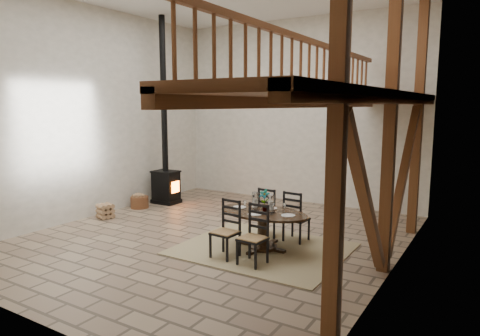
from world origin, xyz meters
The scene contains 7 objects.
ground centered at (0.00, 0.00, 0.00)m, with size 8.00×8.00×0.00m, color gray.
room_shell centered at (1.19, 0.00, 3.01)m, with size 7.02×8.02×5.01m.
rug centered at (1.20, -0.12, 0.01)m, with size 3.00×2.50×0.02m, color tan.
dining_table centered at (1.20, -0.11, 0.42)m, with size 1.84×2.03×1.14m.
wood_stove centered at (-2.90, 1.86, 1.11)m, with size 0.71×0.55×5.00m.
log_basket centered at (-3.12, 1.05, 0.17)m, with size 0.47×0.47×0.39m.
log_stack centered at (-3.07, -0.13, 0.17)m, with size 0.42×0.43×0.35m.
Camera 1 is at (4.88, -6.92, 2.69)m, focal length 32.00 mm.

